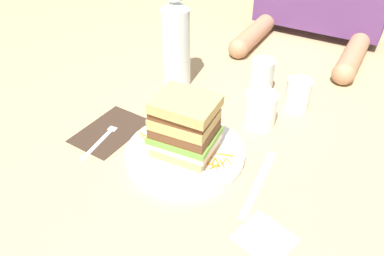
{
  "coord_description": "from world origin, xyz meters",
  "views": [
    {
      "loc": [
        0.3,
        -0.53,
        0.54
      ],
      "look_at": [
        -0.01,
        0.02,
        0.06
      ],
      "focal_mm": 35.28,
      "sensor_mm": 36.0,
      "label": 1
    }
  ],
  "objects_px": {
    "sandwich": "(185,126)",
    "napkin_dark": "(110,131)",
    "empty_tumbler_1": "(298,95)",
    "empty_tumbler_0": "(262,76)",
    "water_bottle": "(176,43)",
    "knife": "(258,184)",
    "juice_glass": "(260,111)",
    "fork": "(105,135)",
    "main_plate": "(185,154)",
    "napkin_pink": "(265,238)"
  },
  "relations": [
    {
      "from": "knife",
      "to": "empty_tumbler_0",
      "type": "relative_size",
      "value": 2.19
    },
    {
      "from": "juice_glass",
      "to": "empty_tumbler_1",
      "type": "height_order",
      "value": "juice_glass"
    },
    {
      "from": "fork",
      "to": "empty_tumbler_1",
      "type": "bearing_deg",
      "value": 43.83
    },
    {
      "from": "main_plate",
      "to": "sandwich",
      "type": "bearing_deg",
      "value": -23.6
    },
    {
      "from": "sandwich",
      "to": "fork",
      "type": "distance_m",
      "value": 0.21
    },
    {
      "from": "empty_tumbler_1",
      "to": "juice_glass",
      "type": "bearing_deg",
      "value": -117.33
    },
    {
      "from": "water_bottle",
      "to": "empty_tumbler_1",
      "type": "height_order",
      "value": "water_bottle"
    },
    {
      "from": "water_bottle",
      "to": "napkin_pink",
      "type": "distance_m",
      "value": 0.55
    },
    {
      "from": "main_plate",
      "to": "juice_glass",
      "type": "xyz_separation_m",
      "value": [
        0.09,
        0.19,
        0.03
      ]
    },
    {
      "from": "main_plate",
      "to": "knife",
      "type": "height_order",
      "value": "main_plate"
    },
    {
      "from": "sandwich",
      "to": "empty_tumbler_0",
      "type": "height_order",
      "value": "sandwich"
    },
    {
      "from": "main_plate",
      "to": "napkin_dark",
      "type": "relative_size",
      "value": 1.51
    },
    {
      "from": "main_plate",
      "to": "knife",
      "type": "bearing_deg",
      "value": -0.17
    },
    {
      "from": "napkin_dark",
      "to": "knife",
      "type": "height_order",
      "value": "same"
    },
    {
      "from": "fork",
      "to": "juice_glass",
      "type": "height_order",
      "value": "juice_glass"
    },
    {
      "from": "knife",
      "to": "water_bottle",
      "type": "height_order",
      "value": "water_bottle"
    },
    {
      "from": "juice_glass",
      "to": "water_bottle",
      "type": "distance_m",
      "value": 0.29
    },
    {
      "from": "knife",
      "to": "napkin_pink",
      "type": "distance_m",
      "value": 0.13
    },
    {
      "from": "main_plate",
      "to": "water_bottle",
      "type": "distance_m",
      "value": 0.33
    },
    {
      "from": "sandwich",
      "to": "empty_tumbler_1",
      "type": "bearing_deg",
      "value": 63.53
    },
    {
      "from": "water_bottle",
      "to": "empty_tumbler_1",
      "type": "bearing_deg",
      "value": 7.21
    },
    {
      "from": "napkin_pink",
      "to": "napkin_dark",
      "type": "bearing_deg",
      "value": 166.41
    },
    {
      "from": "juice_glass",
      "to": "napkin_pink",
      "type": "bearing_deg",
      "value": -66.16
    },
    {
      "from": "main_plate",
      "to": "knife",
      "type": "distance_m",
      "value": 0.17
    },
    {
      "from": "water_bottle",
      "to": "napkin_pink",
      "type": "height_order",
      "value": "water_bottle"
    },
    {
      "from": "knife",
      "to": "juice_glass",
      "type": "distance_m",
      "value": 0.2
    },
    {
      "from": "knife",
      "to": "empty_tumbler_0",
      "type": "distance_m",
      "value": 0.35
    },
    {
      "from": "sandwich",
      "to": "knife",
      "type": "height_order",
      "value": "sandwich"
    },
    {
      "from": "main_plate",
      "to": "napkin_pink",
      "type": "bearing_deg",
      "value": -26.46
    },
    {
      "from": "fork",
      "to": "empty_tumbler_0",
      "type": "bearing_deg",
      "value": 56.95
    },
    {
      "from": "water_bottle",
      "to": "napkin_dark",
      "type": "bearing_deg",
      "value": -94.24
    },
    {
      "from": "napkin_dark",
      "to": "juice_glass",
      "type": "bearing_deg",
      "value": 34.41
    },
    {
      "from": "sandwich",
      "to": "napkin_dark",
      "type": "bearing_deg",
      "value": -177.18
    },
    {
      "from": "empty_tumbler_1",
      "to": "napkin_pink",
      "type": "bearing_deg",
      "value": -79.42
    },
    {
      "from": "sandwich",
      "to": "empty_tumbler_1",
      "type": "xyz_separation_m",
      "value": [
        0.15,
        0.3,
        -0.04
      ]
    },
    {
      "from": "sandwich",
      "to": "empty_tumbler_1",
      "type": "height_order",
      "value": "sandwich"
    },
    {
      "from": "empty_tumbler_0",
      "to": "empty_tumbler_1",
      "type": "distance_m",
      "value": 0.11
    },
    {
      "from": "sandwich",
      "to": "fork",
      "type": "bearing_deg",
      "value": -170.67
    },
    {
      "from": "empty_tumbler_0",
      "to": "juice_glass",
      "type": "bearing_deg",
      "value": -69.61
    },
    {
      "from": "napkin_pink",
      "to": "sandwich",
      "type": "bearing_deg",
      "value": 153.53
    },
    {
      "from": "napkin_dark",
      "to": "napkin_pink",
      "type": "relative_size",
      "value": 1.87
    },
    {
      "from": "fork",
      "to": "knife",
      "type": "distance_m",
      "value": 0.36
    },
    {
      "from": "juice_glass",
      "to": "empty_tumbler_0",
      "type": "relative_size",
      "value": 0.91
    },
    {
      "from": "water_bottle",
      "to": "sandwich",
      "type": "bearing_deg",
      "value": -55.22
    },
    {
      "from": "sandwich",
      "to": "napkin_dark",
      "type": "xyz_separation_m",
      "value": [
        -0.2,
        -0.01,
        -0.08
      ]
    },
    {
      "from": "juice_glass",
      "to": "napkin_pink",
      "type": "relative_size",
      "value": 0.93
    },
    {
      "from": "water_bottle",
      "to": "empty_tumbler_1",
      "type": "relative_size",
      "value": 3.31
    },
    {
      "from": "napkin_dark",
      "to": "empty_tumbler_0",
      "type": "bearing_deg",
      "value": 54.98
    },
    {
      "from": "fork",
      "to": "juice_glass",
      "type": "distance_m",
      "value": 0.36
    },
    {
      "from": "fork",
      "to": "main_plate",
      "type": "bearing_deg",
      "value": 9.47
    }
  ]
}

